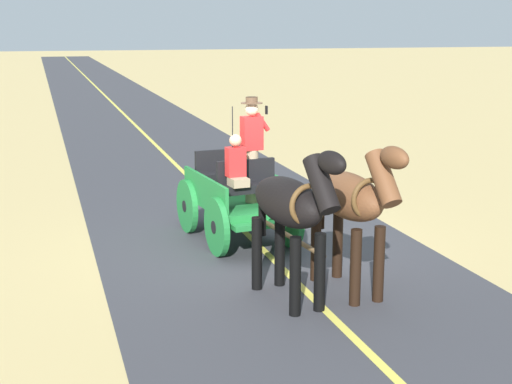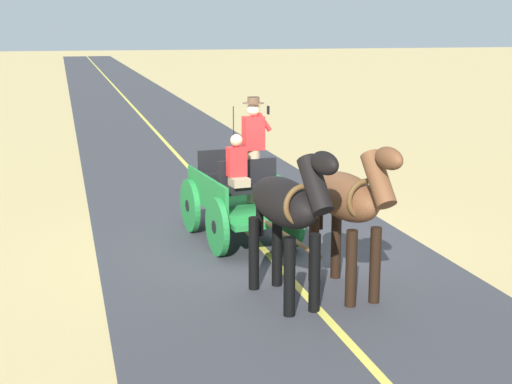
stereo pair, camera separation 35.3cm
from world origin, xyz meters
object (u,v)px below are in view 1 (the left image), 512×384
(horse_drawn_carriage, at_px, (238,194))
(horse_off_side, at_px, (292,207))
(traffic_cone, at_px, (324,185))
(horse_near_side, at_px, (352,201))

(horse_drawn_carriage, bearing_deg, horse_off_side, 88.22)
(horse_drawn_carriage, height_order, traffic_cone, horse_drawn_carriage)
(traffic_cone, bearing_deg, horse_near_side, 71.88)
(horse_drawn_carriage, bearing_deg, horse_near_side, 105.28)
(horse_near_side, height_order, horse_off_side, same)
(horse_near_side, xyz_separation_m, horse_off_side, (0.90, 0.11, 0.00))
(horse_off_side, bearing_deg, horse_near_side, -173.28)
(horse_off_side, height_order, traffic_cone, horse_off_side)
(horse_drawn_carriage, xyz_separation_m, traffic_cone, (-2.66, -2.72, -0.57))
(horse_drawn_carriage, distance_m, horse_off_side, 3.10)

